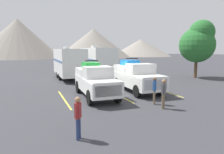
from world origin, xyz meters
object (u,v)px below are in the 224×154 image
pickup_truck_b (136,76)px  camper_trailer_a (69,62)px  camper_trailer_b (97,60)px  person_c (154,89)px  pickup_truck_a (95,80)px  person_b (164,92)px  person_a (78,115)px

pickup_truck_b → camper_trailer_a: (-3.79, 9.29, 0.73)m
camper_trailer_b → person_c: camper_trailer_b is taller
camper_trailer_a → person_c: 13.63m
pickup_truck_b → camper_trailer_b: bearing=91.9°
pickup_truck_a → person_b: size_ratio=3.36×
person_b → person_c: (0.06, 1.01, -0.00)m
person_c → camper_trailer_b: bearing=87.5°
pickup_truck_b → camper_trailer_b: 9.50m
person_b → person_a: bearing=-157.9°
camper_trailer_b → person_c: bearing=-92.5°
pickup_truck_b → person_b: pickup_truck_b is taller
camper_trailer_a → pickup_truck_b: bearing=-67.8°
pickup_truck_a → person_a: bearing=-112.1°
pickup_truck_a → camper_trailer_b: (3.36, 10.10, 0.83)m
camper_trailer_a → camper_trailer_b: bearing=2.8°
pickup_truck_a → person_c: bearing=-50.4°
pickup_truck_b → pickup_truck_a: bearing=-170.1°
camper_trailer_b → pickup_truck_b: bearing=-88.1°
pickup_truck_a → pickup_truck_b: size_ratio=1.02×
camper_trailer_b → person_b: bearing=-92.6°
pickup_truck_a → person_b: 5.14m
camper_trailer_b → person_a: 17.74m
person_c → camper_trailer_a: bearing=102.3°
pickup_truck_b → person_a: pickup_truck_b is taller
person_c → pickup_truck_b: bearing=77.2°
pickup_truck_a → person_a: 7.07m
person_b → pickup_truck_a: bearing=121.9°
person_c → person_a: bearing=-149.6°
camper_trailer_a → person_a: bearing=-98.8°
camper_trailer_a → person_c: (2.89, -13.28, -0.99)m
pickup_truck_a → person_b: (2.71, -4.36, -0.23)m
pickup_truck_a → person_a: size_ratio=3.50×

